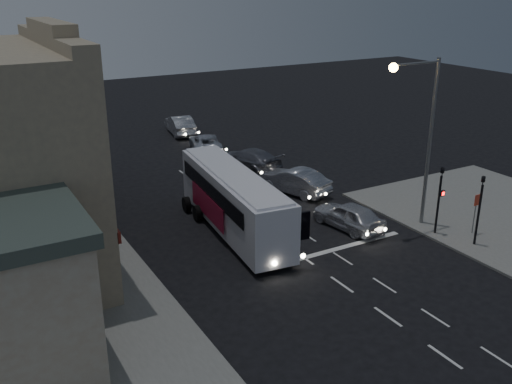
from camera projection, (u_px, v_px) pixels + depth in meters
ground at (328, 275)px, 26.22m from camera, size 120.00×120.00×0.00m
sidewalk_far at (2, 269)px, 26.67m from camera, size 12.00×50.00×0.12m
road_markings at (310, 242)px, 29.51m from camera, size 8.00×30.55×0.01m
tour_bus at (234, 200)px, 30.25m from camera, size 3.41×11.11×3.35m
car_suv at (349, 215)px, 30.98m from camera, size 2.33×4.55×1.48m
car_sedan_a at (294, 181)px, 36.18m from camera, size 3.17×5.18×1.61m
car_sedan_b at (249, 159)px, 40.72m from camera, size 3.40×5.68×1.54m
car_sedan_c at (205, 143)px, 45.28m from camera, size 3.53×5.25×1.34m
car_extra at (180, 125)px, 50.19m from camera, size 2.49×5.21×1.65m
traffic_signal_main at (440, 192)px, 29.55m from camera, size 0.25×0.35×4.10m
traffic_signal_side at (480, 202)px, 28.26m from camera, size 0.18×0.15×4.10m
regulatory_sign at (476, 207)px, 29.80m from camera, size 0.45×0.12×2.20m
streetlight at (423, 125)px, 29.44m from camera, size 3.32×0.44×9.00m
street_tree at (63, 132)px, 33.08m from camera, size 4.00×4.00×6.20m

